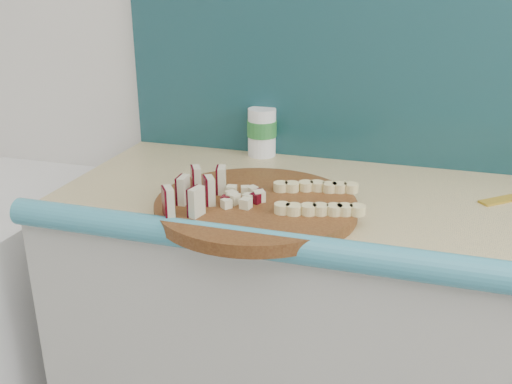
% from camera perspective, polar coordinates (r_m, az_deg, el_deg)
% --- Properties ---
extents(cutting_board, '(0.54, 0.54, 0.03)m').
position_cam_1_polar(cutting_board, '(1.25, -0.00, -1.44)').
color(cutting_board, '#45200E').
rests_on(cutting_board, kitchen_counter).
extents(apple_wedges, '(0.09, 0.19, 0.06)m').
position_cam_1_polar(apple_wedges, '(1.23, -6.03, 0.19)').
color(apple_wedges, beige).
rests_on(apple_wedges, cutting_board).
extents(apple_chunks, '(0.07, 0.07, 0.02)m').
position_cam_1_polar(apple_chunks, '(1.25, -1.29, -0.35)').
color(apple_chunks, beige).
rests_on(apple_chunks, cutting_board).
extents(banana_slices, '(0.22, 0.20, 0.02)m').
position_cam_1_polar(banana_slices, '(1.25, 6.24, -0.54)').
color(banana_slices, beige).
rests_on(banana_slices, cutting_board).
extents(canister, '(0.08, 0.08, 0.14)m').
position_cam_1_polar(canister, '(1.63, 0.59, 6.10)').
color(canister, white).
rests_on(canister, kitchen_counter).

